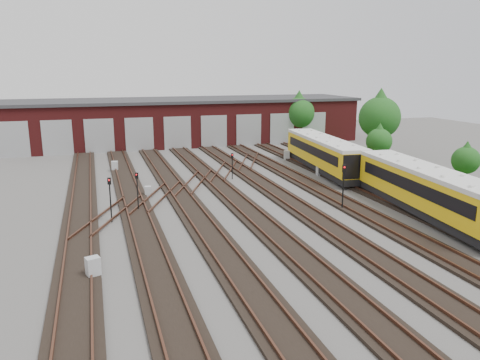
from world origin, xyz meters
name	(u,v)px	position (x,y,z in m)	size (l,w,h in m)	color
ground	(296,227)	(0.00, 0.00, 0.00)	(120.00, 120.00, 0.00)	#4A4744
track_network	(290,223)	(-0.17, 0.59, 0.11)	(30.40, 70.00, 0.33)	black
maintenance_shed	(184,120)	(-0.01, 39.97, 3.20)	(51.00, 12.50, 6.35)	#571516
grass_verge	(429,177)	(19.00, 10.00, 0.03)	(8.00, 55.00, 0.05)	#214D19
metro_train	(427,190)	(10.00, -0.53, 1.99)	(4.38, 47.91, 3.25)	black
signal_mast_0	(110,194)	(-11.89, 4.93, 2.03)	(0.25, 0.24, 3.20)	black
signal_mast_1	(137,187)	(-9.83, 7.05, 1.89)	(0.25, 0.24, 2.98)	black
signal_mast_2	(232,162)	(-0.02, 15.09, 1.65)	(0.24, 0.23, 2.55)	black
signal_mast_3	(344,181)	(5.06, 2.69, 2.24)	(0.32, 0.30, 3.51)	black
relay_cabinet_0	(93,268)	(-13.18, -4.15, 0.56)	(0.68, 0.56, 1.13)	#B1B4B7
relay_cabinet_1	(115,166)	(-10.79, 22.29, 0.54)	(0.64, 0.54, 1.07)	#B1B4B7
relay_cabinet_2	(148,191)	(-8.63, 11.14, 0.43)	(0.52, 0.43, 0.86)	#B1B4B7
relay_cabinet_3	(320,170)	(8.91, 13.98, 0.57)	(0.68, 0.57, 1.14)	#B1B4B7
relay_cabinet_4	(287,155)	(8.99, 22.75, 0.55)	(0.66, 0.55, 1.10)	#B1B4B7
tree_0	(299,109)	(16.00, 35.00, 4.87)	(4.57, 4.57, 7.57)	black
tree_1	(379,138)	(17.46, 16.73, 3.04)	(2.86, 2.86, 4.73)	black
tree_2	(380,112)	(20.74, 21.78, 5.36)	(5.03, 5.03, 8.34)	black
tree_3	(466,157)	(19.58, 6.14, 2.68)	(2.52, 2.52, 4.18)	black
bush_1	(390,156)	(19.70, 17.69, 0.70)	(1.40, 1.40, 1.40)	#144313
bush_2	(317,139)	(18.06, 32.90, 0.71)	(1.41, 1.41, 1.41)	#144313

